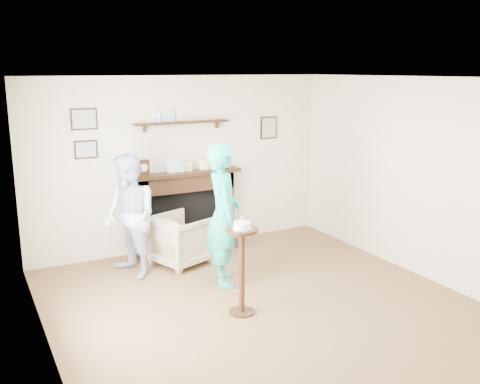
% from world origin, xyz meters
% --- Properties ---
extents(ground, '(5.00, 5.00, 0.00)m').
position_xyz_m(ground, '(0.00, 0.00, 0.00)').
color(ground, brown).
rests_on(ground, ground).
extents(room_shell, '(4.54, 5.02, 2.52)m').
position_xyz_m(room_shell, '(-0.00, 0.69, 1.62)').
color(room_shell, beige).
rests_on(room_shell, ground).
extents(armchair, '(0.94, 0.93, 0.67)m').
position_xyz_m(armchair, '(-0.30, 1.83, 0.00)').
color(armchair, gray).
rests_on(armchair, ground).
extents(man, '(0.76, 0.88, 1.57)m').
position_xyz_m(man, '(-1.02, 1.70, 0.00)').
color(man, silver).
rests_on(man, ground).
extents(woman, '(0.59, 0.73, 1.74)m').
position_xyz_m(woman, '(-0.09, 0.94, 0.00)').
color(woman, '#22AEC1').
rests_on(woman, ground).
extents(pedestal_table, '(0.34, 0.34, 1.09)m').
position_xyz_m(pedestal_table, '(-0.29, 0.09, 0.67)').
color(pedestal_table, black).
rests_on(pedestal_table, ground).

